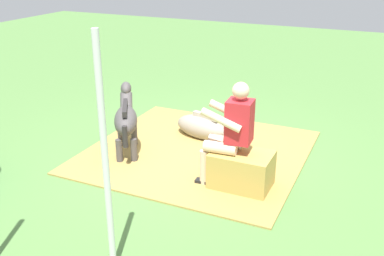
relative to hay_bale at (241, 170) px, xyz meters
name	(u,v)px	position (x,y,z in m)	size (l,w,h in m)	color
ground_plane	(183,159)	(1.01, -0.43, -0.23)	(24.00, 24.00, 0.00)	#568442
hay_patch	(197,151)	(0.91, -0.71, -0.22)	(3.01, 2.93, 0.02)	#AD8C47
hay_bale	(241,170)	(0.00, 0.00, 0.00)	(0.73, 0.51, 0.47)	tan
person_seated	(230,130)	(0.16, 0.01, 0.51)	(0.68, 0.45, 1.35)	beige
pony_standing	(126,118)	(1.85, -0.32, 0.29)	(0.85, 1.20, 0.88)	#4C4747
pony_lying	(207,128)	(0.97, -1.20, -0.04)	(1.36, 0.57, 0.42)	gray
tent_pole_left	(105,162)	(0.57, 1.95, 0.87)	(0.06, 0.06, 2.22)	silver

